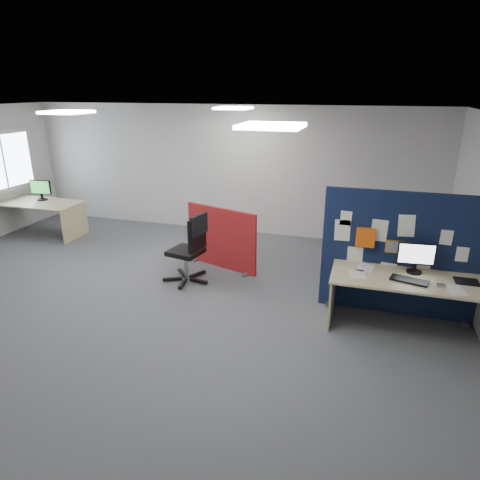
% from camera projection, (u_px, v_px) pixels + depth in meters
% --- Properties ---
extents(floor, '(9.00, 9.00, 0.00)m').
position_uv_depth(floor, '(153.00, 299.00, 6.48)').
color(floor, '#525459').
rests_on(floor, ground).
extents(ceiling, '(9.00, 7.00, 0.02)m').
position_uv_depth(ceiling, '(139.00, 114.00, 5.57)').
color(ceiling, white).
rests_on(ceiling, wall_back).
extents(wall_back, '(9.00, 0.02, 2.70)m').
position_uv_depth(wall_back, '(226.00, 170.00, 9.18)').
color(wall_back, silver).
rests_on(wall_back, floor).
extents(window, '(0.06, 1.70, 1.30)m').
position_uv_depth(window, '(3.00, 162.00, 8.97)').
color(window, white).
rests_on(window, wall_left).
extents(ceiling_lights, '(4.10, 4.10, 0.04)m').
position_uv_depth(ceiling_lights, '(183.00, 114.00, 6.09)').
color(ceiling_lights, white).
rests_on(ceiling_lights, ceiling).
extents(navy_divider, '(2.13, 0.30, 1.75)m').
position_uv_depth(navy_divider, '(400.00, 255.00, 5.80)').
color(navy_divider, '#101B3B').
rests_on(navy_divider, floor).
extents(main_desk, '(1.95, 0.87, 0.73)m').
position_uv_depth(main_desk, '(408.00, 288.00, 5.55)').
color(main_desk, '#CAB482').
rests_on(main_desk, floor).
extents(monitor_main, '(0.47, 0.20, 0.41)m').
position_uv_depth(monitor_main, '(416.00, 256.00, 5.53)').
color(monitor_main, black).
rests_on(monitor_main, main_desk).
extents(keyboard, '(0.48, 0.29, 0.02)m').
position_uv_depth(keyboard, '(409.00, 280.00, 5.35)').
color(keyboard, black).
rests_on(keyboard, main_desk).
extents(mouse, '(0.11, 0.07, 0.03)m').
position_uv_depth(mouse, '(441.00, 285.00, 5.21)').
color(mouse, gray).
rests_on(mouse, main_desk).
extents(paper_tray, '(0.28, 0.22, 0.01)m').
position_uv_depth(paper_tray, '(466.00, 282.00, 5.33)').
color(paper_tray, black).
rests_on(paper_tray, main_desk).
extents(red_divider, '(1.39, 0.50, 1.08)m').
position_uv_depth(red_divider, '(221.00, 239.00, 7.46)').
color(red_divider, maroon).
rests_on(red_divider, floor).
extents(second_desk, '(1.74, 0.87, 0.73)m').
position_uv_depth(second_desk, '(42.00, 209.00, 9.14)').
color(second_desk, '#CAB482').
rests_on(second_desk, floor).
extents(monitor_second, '(0.48, 0.22, 0.44)m').
position_uv_depth(monitor_second, '(41.00, 189.00, 9.13)').
color(monitor_second, black).
rests_on(monitor_second, second_desk).
extents(office_chair, '(0.76, 0.75, 1.15)m').
position_uv_depth(office_chair, '(191.00, 245.00, 6.82)').
color(office_chair, black).
rests_on(office_chair, floor).
extents(desk_papers, '(1.42, 0.72, 0.00)m').
position_uv_depth(desk_papers, '(390.00, 277.00, 5.48)').
color(desk_papers, white).
rests_on(desk_papers, main_desk).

